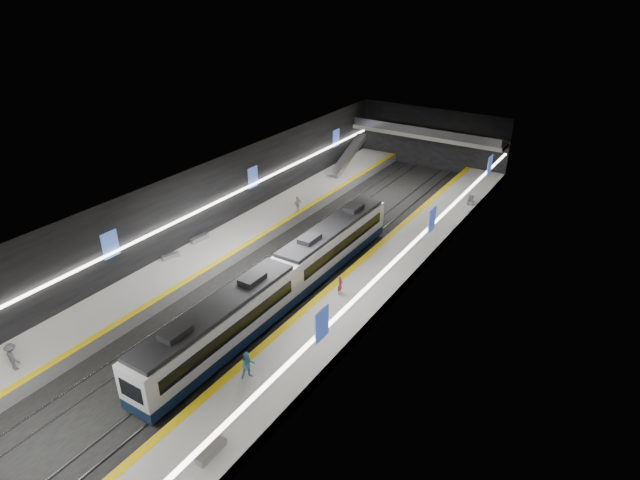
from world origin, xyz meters
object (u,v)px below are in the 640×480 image
Objects in this scene: bench_left_near at (171,256)px; passenger_left_a at (298,204)px; passenger_right_b at (248,365)px; passenger_right_a at (340,285)px; escalator at (348,155)px; bench_left_far at (199,239)px; passenger_left_b at (13,357)px; train at (284,279)px; bench_right_far at (471,200)px; bench_right_near at (211,451)px.

passenger_left_a reaches higher than bench_left_near.
passenger_right_a is at bearing 39.30° from passenger_right_b.
bench_left_near is 0.93× the size of passenger_left_a.
passenger_right_b is (13.95, -37.15, -0.94)m from escalator.
escalator is at bearing 92.09° from bench_left_far.
passenger_right_b is at bearing -149.58° from passenger_left_b.
bench_left_near is 14.96m from passenger_left_a.
bench_right_far is (6.69, 25.82, -0.95)m from train.
bench_left_near is at bearing -175.67° from train.
bench_left_near is at bearing -137.30° from bench_right_far.
train is 29.59m from escalator.
passenger_right_b is (-2.74, -35.13, 0.72)m from bench_right_far.
bench_left_near is 3.86m from bench_left_far.
escalator is at bearing 106.52° from bench_left_near.
passenger_left_a is (-11.95, 22.88, -0.11)m from passenger_right_b.
bench_right_far is 19.14m from passenger_left_a.
bench_left_far is 0.98× the size of passenger_right_b.
bench_left_near is 22.81m from bench_right_near.
passenger_right_b reaches higher than bench_left_near.
bench_right_near is at bearing -69.43° from escalator.
passenger_right_a reaches higher than bench_left_far.
passenger_right_a is at bearing -61.57° from escalator.
passenger_right_b is at bearing -30.89° from bench_left_far.
passenger_right_a is at bearing -109.38° from bench_right_far.
bench_right_far is at bearing 57.41° from bench_left_far.
train is 11.85m from bench_left_near.
bench_right_near is at bearing -178.32° from passenger_right_a.
train reaches higher than bench_right_far.
passenger_left_b is (-1.21, -30.30, 0.14)m from passenger_left_a.
passenger_left_a is at bearing -152.82° from bench_right_far.
passenger_right_b is 0.97× the size of passenger_left_b.
passenger_left_a is 30.32m from passenger_left_b.
escalator reaches higher than bench_right_far.
escalator reaches higher than passenger_right_a.
bench_left_far is 0.98× the size of bench_right_near.
bench_right_far is at bearing 135.72° from passenger_left_a.
bench_left_far is 11.35m from passenger_left_a.
passenger_right_a reaches higher than bench_right_near.
passenger_right_a is at bearing 52.10° from passenger_left_a.
escalator reaches higher than bench_left_near.
escalator reaches higher than train.
bench_left_near is at bearing -79.81° from passenger_left_b.
bench_left_near is 17.85m from passenger_right_b.
bench_left_near is 0.83× the size of passenger_right_b.
train is 17.67× the size of passenger_left_a.
bench_left_near is 0.80× the size of passenger_left_b.
bench_right_near is 1.21× the size of passenger_right_a.
passenger_right_b is at bearing -69.42° from escalator.
train is 15.61× the size of bench_right_near.
bench_left_far is at bearing 91.49° from passenger_right_b.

